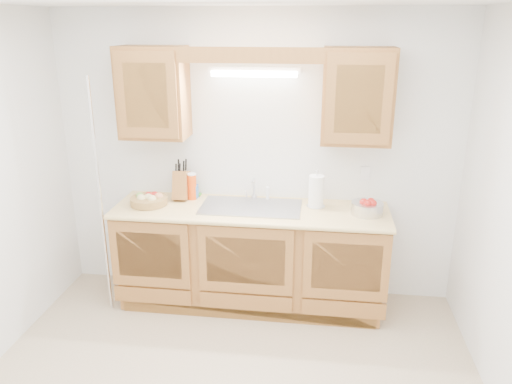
% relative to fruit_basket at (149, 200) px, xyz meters
% --- Properties ---
extents(room, '(3.52, 3.50, 2.50)m').
position_rel_fruit_basket_xyz_m(room, '(0.87, -1.16, 0.31)').
color(room, '#C0A98B').
rests_on(room, ground).
extents(base_cabinets, '(2.20, 0.60, 0.86)m').
position_rel_fruit_basket_xyz_m(base_cabinets, '(0.87, 0.04, -0.50)').
color(base_cabinets, '#A56630').
rests_on(base_cabinets, ground).
extents(countertop, '(2.30, 0.63, 0.04)m').
position_rel_fruit_basket_xyz_m(countertop, '(0.87, 0.02, -0.06)').
color(countertop, '#E7C879').
rests_on(countertop, base_cabinets).
extents(upper_cabinet_left, '(0.55, 0.33, 0.75)m').
position_rel_fruit_basket_xyz_m(upper_cabinet_left, '(0.04, 0.17, 0.88)').
color(upper_cabinet_left, '#A56630').
rests_on(upper_cabinet_left, room).
extents(upper_cabinet_right, '(0.55, 0.33, 0.75)m').
position_rel_fruit_basket_xyz_m(upper_cabinet_right, '(1.70, 0.17, 0.88)').
color(upper_cabinet_right, '#A56630').
rests_on(upper_cabinet_right, room).
extents(valance, '(2.20, 0.05, 0.12)m').
position_rel_fruit_basket_xyz_m(valance, '(0.87, 0.03, 1.20)').
color(valance, '#A56630').
rests_on(valance, room).
extents(fluorescent_fixture, '(0.76, 0.08, 0.08)m').
position_rel_fruit_basket_xyz_m(fluorescent_fixture, '(0.87, 0.25, 1.05)').
color(fluorescent_fixture, white).
rests_on(fluorescent_fixture, room).
extents(sink, '(0.84, 0.46, 0.36)m').
position_rel_fruit_basket_xyz_m(sink, '(0.87, 0.04, -0.12)').
color(sink, '#9E9EA3').
rests_on(sink, countertop).
extents(wire_shelf_pole, '(0.03, 0.03, 2.00)m').
position_rel_fruit_basket_xyz_m(wire_shelf_pole, '(-0.33, -0.23, 0.06)').
color(wire_shelf_pole, silver).
rests_on(wire_shelf_pole, ground).
extents(outlet_plate, '(0.08, 0.01, 0.12)m').
position_rel_fruit_basket_xyz_m(outlet_plate, '(1.82, 0.33, 0.21)').
color(outlet_plate, white).
rests_on(outlet_plate, room).
extents(fruit_basket, '(0.37, 0.37, 0.10)m').
position_rel_fruit_basket_xyz_m(fruit_basket, '(0.00, 0.00, 0.00)').
color(fruit_basket, '#B28747').
rests_on(fruit_basket, countertop).
extents(knife_block, '(0.13, 0.21, 0.36)m').
position_rel_fruit_basket_xyz_m(knife_block, '(0.24, 0.18, 0.09)').
color(knife_block, '#A56630').
rests_on(knife_block, countertop).
extents(orange_canister, '(0.09, 0.09, 0.23)m').
position_rel_fruit_basket_xyz_m(orange_canister, '(0.33, 0.18, 0.07)').
color(orange_canister, '#F14C0D').
rests_on(orange_canister, countertop).
extents(soap_bottle, '(0.08, 0.08, 0.18)m').
position_rel_fruit_basket_xyz_m(soap_bottle, '(0.33, 0.21, 0.05)').
color(soap_bottle, blue).
rests_on(soap_bottle, countertop).
extents(sponge, '(0.11, 0.07, 0.02)m').
position_rel_fruit_basket_xyz_m(sponge, '(0.33, 0.28, -0.04)').
color(sponge, '#CC333F').
rests_on(sponge, countertop).
extents(paper_towel, '(0.16, 0.16, 0.32)m').
position_rel_fruit_basket_xyz_m(paper_towel, '(1.41, 0.13, 0.09)').
color(paper_towel, silver).
rests_on(paper_towel, countertop).
extents(apple_bowl, '(0.27, 0.27, 0.13)m').
position_rel_fruit_basket_xyz_m(apple_bowl, '(1.83, 0.01, 0.01)').
color(apple_bowl, silver).
rests_on(apple_bowl, countertop).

